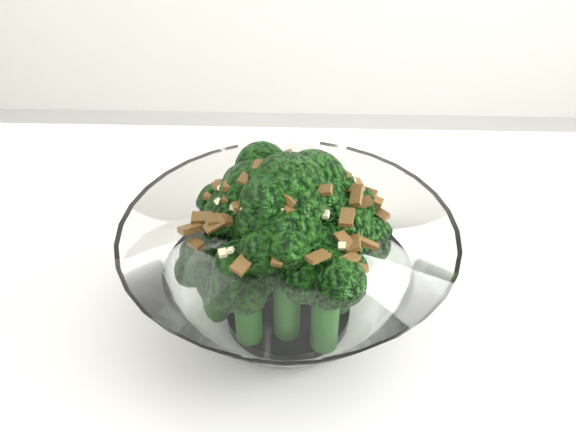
{
  "coord_description": "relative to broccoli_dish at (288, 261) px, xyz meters",
  "views": [
    {
      "loc": [
        -0.11,
        -0.32,
        1.12
      ],
      "look_at": [
        -0.12,
        0.03,
        0.85
      ],
      "focal_mm": 40.0,
      "sensor_mm": 36.0,
      "label": 1
    }
  ],
  "objects": [
    {
      "name": "broccoli_dish",
      "position": [
        0.0,
        0.0,
        0.0
      ],
      "size": [
        0.24,
        0.24,
        0.15
      ],
      "color": "white",
      "rests_on": "table"
    }
  ]
}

